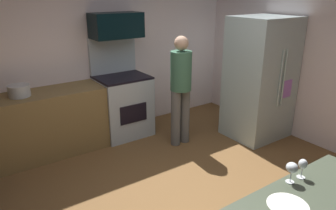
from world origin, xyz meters
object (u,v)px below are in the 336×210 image
at_px(wine_glass_near, 303,165).
at_px(wine_glass_mid, 292,168).
at_px(person_cook, 181,86).
at_px(refrigerator, 260,79).
at_px(stock_pot, 19,91).
at_px(oven_range, 123,103).
at_px(mixing_bowl_prep, 287,210).
at_px(microwave, 116,25).

bearing_deg(wine_glass_near, wine_glass_mid, 175.39).
relative_size(person_cook, wine_glass_mid, 10.23).
height_order(refrigerator, stock_pot, refrigerator).
xyz_separation_m(refrigerator, person_cook, (-1.17, 0.44, -0.02)).
height_order(person_cook, wine_glass_near, person_cook).
xyz_separation_m(oven_range, refrigerator, (1.71, -1.21, 0.40)).
bearing_deg(wine_glass_mid, refrigerator, 44.32).
height_order(oven_range, stock_pot, oven_range).
bearing_deg(stock_pot, person_cook, -21.52).
bearing_deg(refrigerator, mixing_bowl_prep, -137.09).
height_order(person_cook, wine_glass_mid, person_cook).
height_order(oven_range, microwave, microwave).
height_order(wine_glass_near, wine_glass_mid, wine_glass_mid).
distance_m(oven_range, mixing_bowl_prep, 3.41).
bearing_deg(microwave, person_cook, -57.87).
bearing_deg(microwave, refrigerator, -37.21).
relative_size(microwave, person_cook, 0.46).
relative_size(refrigerator, person_cook, 1.15).
distance_m(oven_range, wine_glass_near, 3.19).
xyz_separation_m(person_cook, wine_glass_mid, (-0.81, -2.36, 0.12)).
bearing_deg(oven_range, refrigerator, -35.34).
height_order(person_cook, mixing_bowl_prep, person_cook).
distance_m(wine_glass_mid, stock_pot, 3.36).
height_order(refrigerator, wine_glass_mid, refrigerator).
relative_size(wine_glass_near, stock_pot, 0.56).
bearing_deg(person_cook, microwave, 122.13).
relative_size(microwave, refrigerator, 0.40).
height_order(microwave, stock_pot, microwave).
bearing_deg(mixing_bowl_prep, stock_pot, 104.51).
distance_m(microwave, mixing_bowl_prep, 3.55).
bearing_deg(mixing_bowl_prep, person_cook, 66.41).
xyz_separation_m(oven_range, stock_pot, (-1.44, 0.01, 0.46)).
distance_m(microwave, stock_pot, 1.61).
relative_size(person_cook, stock_pot, 5.95).
bearing_deg(wine_glass_mid, microwave, 85.30).
relative_size(microwave, stock_pot, 2.75).
height_order(oven_range, wine_glass_near, oven_range).
relative_size(mixing_bowl_prep, stock_pot, 0.92).
height_order(wine_glass_mid, stock_pot, wine_glass_mid).
bearing_deg(microwave, stock_pot, -176.83).
bearing_deg(oven_range, person_cook, -55.11).
bearing_deg(oven_range, mixing_bowl_prep, -99.80).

